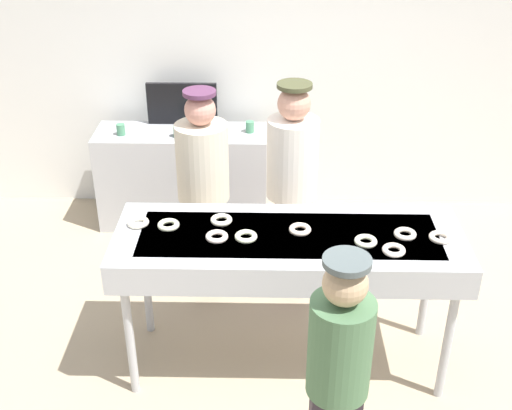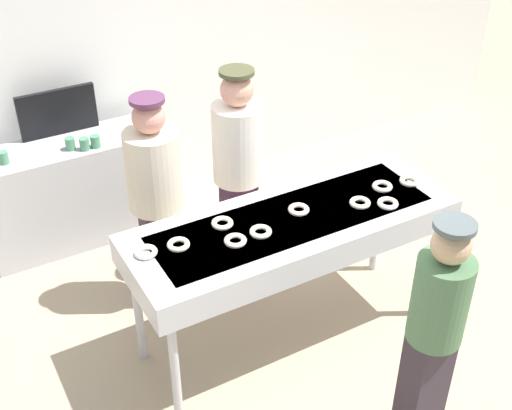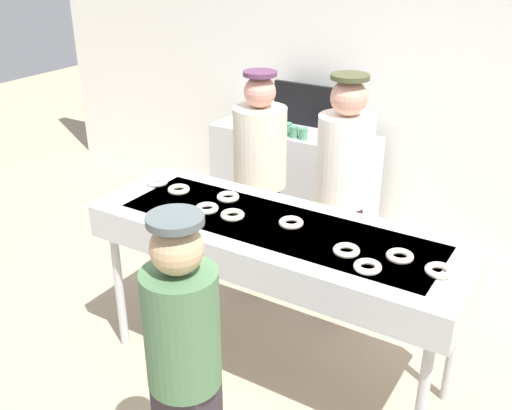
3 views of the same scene
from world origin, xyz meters
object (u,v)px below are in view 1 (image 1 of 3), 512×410
sugar_donut_5 (366,241)px  paper_cup_2 (250,127)px  sugar_donut_3 (246,237)px  sugar_donut_7 (394,250)px  fryer_conveyor (289,248)px  sugar_donut_1 (138,222)px  worker_assistant (203,182)px  paper_cup_3 (178,131)px  customer_waiting (337,384)px  paper_cup_0 (121,130)px  paper_cup_4 (188,134)px  sugar_donut_2 (217,237)px  sugar_donut_8 (405,234)px  prep_counter (183,177)px  sugar_donut_4 (221,220)px  sugar_donut_0 (168,225)px  menu_display (182,104)px  sugar_donut_9 (300,229)px  paper_cup_1 (198,134)px  sugar_donut_6 (440,237)px  worker_baker (292,179)px

sugar_donut_5 → paper_cup_2: bearing=110.7°
sugar_donut_3 → sugar_donut_7: 0.88m
fryer_conveyor → sugar_donut_1: size_ratio=15.71×
worker_assistant → paper_cup_3: (-0.31, 0.98, -0.02)m
paper_cup_2 → customer_waiting: bearing=-80.5°
paper_cup_0 → paper_cup_4: 0.60m
customer_waiting → paper_cup_2: customer_waiting is taller
sugar_donut_1 → paper_cup_3: size_ratio=1.40×
sugar_donut_2 → sugar_donut_7: same height
sugar_donut_7 → sugar_donut_8: bearing=61.6°
paper_cup_2 → paper_cup_4: bearing=-161.6°
prep_counter → paper_cup_3: paper_cup_3 is taller
sugar_donut_1 → sugar_donut_4: same height
sugar_donut_0 → paper_cup_0: (-0.66, 1.75, -0.09)m
paper_cup_3 → sugar_donut_7: bearing=-52.3°
sugar_donut_2 → paper_cup_4: 1.83m
sugar_donut_7 → sugar_donut_1: bearing=169.6°
sugar_donut_7 → menu_display: menu_display is taller
sugar_donut_7 → sugar_donut_9: (-0.54, 0.22, 0.00)m
worker_assistant → paper_cup_2: bearing=-92.9°
paper_cup_1 → sugar_donut_1: bearing=-97.5°
paper_cup_2 → sugar_donut_6: bearing=-58.1°
sugar_donut_9 → sugar_donut_0: bearing=177.5°
fryer_conveyor → sugar_donut_0: size_ratio=15.71×
fryer_conveyor → paper_cup_3: (-0.92, 1.79, 0.02)m
customer_waiting → paper_cup_0: customer_waiting is taller
sugar_donut_6 → paper_cup_1: bearing=133.0°
fryer_conveyor → sugar_donut_6: 0.92m
sugar_donut_7 → sugar_donut_3: bearing=171.4°
sugar_donut_7 → sugar_donut_8: (0.10, 0.18, 0.00)m
paper_cup_4 → prep_counter: bearing=117.5°
sugar_donut_2 → paper_cup_4: bearing=102.0°
sugar_donut_1 → worker_assistant: (0.34, 0.71, -0.07)m
fryer_conveyor → paper_cup_3: bearing=117.1°
worker_baker → worker_assistant: worker_baker is taller
worker_assistant → paper_cup_4: (-0.22, 0.92, -0.02)m
sugar_donut_1 → sugar_donut_8: 1.66m
customer_waiting → paper_cup_2: size_ratio=16.14×
worker_baker → sugar_donut_1: bearing=45.9°
paper_cup_3 → paper_cup_4: (0.09, -0.06, 0.00)m
sugar_donut_2 → paper_cup_3: bearing=104.4°
sugar_donut_7 → paper_cup_2: (-0.91, 2.09, -0.09)m
worker_baker → paper_cup_3: (-0.95, 0.98, -0.05)m
sugar_donut_9 → worker_assistant: (-0.67, 0.77, -0.07)m
fryer_conveyor → menu_display: (-0.91, 2.09, 0.16)m
paper_cup_3 → paper_cup_1: bearing=-18.1°
worker_assistant → paper_cup_4: worker_assistant is taller
worker_baker → sugar_donut_3: bearing=80.9°
fryer_conveyor → worker_assistant: size_ratio=1.31×
sugar_donut_0 → paper_cup_0: bearing=110.7°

